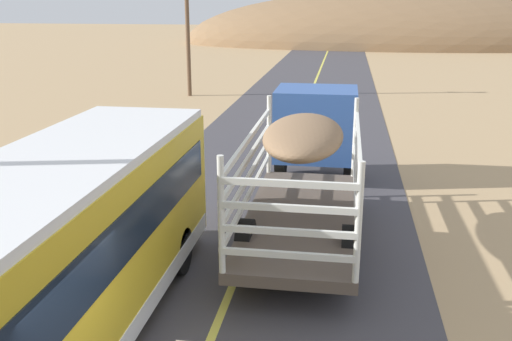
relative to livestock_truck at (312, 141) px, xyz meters
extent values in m
cube|color=#3359A5|center=(0.00, 2.16, 0.03)|extent=(2.50, 2.20, 2.20)
cube|color=#192333|center=(0.00, 2.16, 0.48)|extent=(2.53, 1.54, 0.70)
cube|color=brown|center=(0.00, -3.24, -1.07)|extent=(2.50, 6.40, 0.24)
cylinder|color=silver|center=(-1.19, -0.10, 0.15)|extent=(0.12, 0.12, 2.20)
cylinder|color=silver|center=(1.19, -0.10, 0.15)|extent=(0.12, 0.12, 2.20)
cylinder|color=silver|center=(-1.19, -6.38, 0.15)|extent=(0.12, 0.12, 2.20)
cylinder|color=silver|center=(1.19, -6.38, 0.15)|extent=(0.12, 0.12, 2.20)
cube|color=silver|center=(-1.21, -3.24, -0.51)|extent=(0.08, 6.30, 0.12)
cube|color=silver|center=(1.21, -3.24, -0.51)|extent=(0.08, 6.30, 0.12)
cube|color=silver|center=(0.00, -6.40, -0.51)|extent=(2.40, 0.08, 0.12)
cube|color=silver|center=(-1.21, -3.24, -0.07)|extent=(0.08, 6.30, 0.12)
cube|color=silver|center=(1.21, -3.24, -0.07)|extent=(0.08, 6.30, 0.12)
cube|color=silver|center=(0.00, -6.40, -0.07)|extent=(2.40, 0.08, 0.12)
cube|color=silver|center=(-1.21, -3.24, 0.37)|extent=(0.08, 6.30, 0.12)
cube|color=silver|center=(1.21, -3.24, 0.37)|extent=(0.08, 6.30, 0.12)
cube|color=silver|center=(0.00, -6.40, 0.37)|extent=(2.40, 0.08, 0.12)
cube|color=silver|center=(-1.21, -3.24, 0.81)|extent=(0.08, 6.30, 0.12)
cube|color=silver|center=(1.21, -3.24, 0.81)|extent=(0.08, 6.30, 0.12)
cube|color=silver|center=(0.00, -6.40, 0.81)|extent=(2.40, 0.08, 0.12)
ellipsoid|color=#8C6B4C|center=(0.00, -3.24, 0.90)|extent=(1.75, 3.84, 0.70)
cylinder|color=black|center=(-1.09, 2.16, -1.22)|extent=(0.32, 1.10, 1.10)
cylinder|color=black|center=(1.09, 2.16, -1.22)|extent=(0.32, 1.10, 1.10)
cylinder|color=black|center=(-1.09, -4.52, -1.22)|extent=(0.32, 1.10, 1.10)
cylinder|color=black|center=(1.09, -4.52, -1.22)|extent=(0.32, 1.10, 1.10)
cube|color=gold|center=(-3.53, -8.20, -0.07)|extent=(2.50, 10.00, 2.70)
cube|color=white|center=(-3.53, -8.20, 1.36)|extent=(2.45, 9.80, 0.16)
cube|color=#192333|center=(-3.53, -8.20, 0.40)|extent=(2.54, 9.20, 0.80)
cube|color=silver|center=(-3.53, -8.20, -1.22)|extent=(2.53, 9.80, 0.36)
cylinder|color=black|center=(-4.63, -4.95, -1.27)|extent=(0.30, 1.00, 1.00)
cylinder|color=black|center=(-2.43, -4.95, -1.27)|extent=(0.30, 1.00, 1.00)
cylinder|color=brown|center=(-8.33, 17.43, 2.70)|extent=(0.24, 0.24, 8.98)
ellipsoid|color=olive|center=(6.14, 59.24, -1.79)|extent=(52.47, 22.10, 13.00)
camera|label=1|loc=(0.86, -15.52, 3.82)|focal=39.99mm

